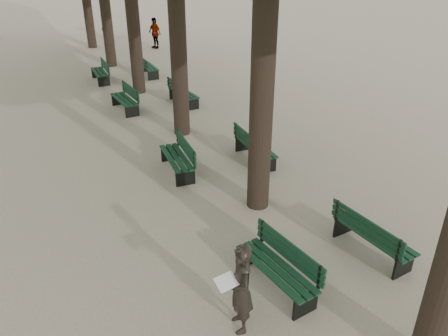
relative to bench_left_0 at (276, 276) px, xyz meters
name	(u,v)px	position (x,y,z in m)	size (l,w,h in m)	color
ground	(269,308)	(-0.37, -0.38, -0.27)	(120.00, 120.00, 0.00)	tan
bench_left_0	(276,276)	(0.00, 0.00, 0.00)	(0.78, 1.86, 0.92)	black
bench_left_1	(177,163)	(0.00, 5.06, 0.00)	(0.73, 1.84, 0.92)	black
bench_left_2	(125,104)	(0.00, 10.60, 0.00)	(0.70, 1.84, 0.92)	black
bench_left_3	(100,76)	(0.00, 14.92, 0.00)	(0.61, 1.81, 0.92)	black
bench_right_0	(372,242)	(2.27, 0.00, 0.00)	(0.72, 1.84, 0.92)	black
bench_right_1	(255,152)	(2.27, 4.74, 0.00)	(0.68, 1.83, 0.92)	black
bench_right_2	(184,97)	(2.27, 10.36, 0.00)	(0.69, 1.83, 0.92)	black
bench_right_3	(149,70)	(2.27, 14.91, 0.00)	(0.62, 1.81, 0.92)	black
man_with_map	(241,289)	(-1.01, -0.52, 0.53)	(0.65, 0.69, 1.61)	black
pedestrian_b	(106,25)	(2.63, 25.28, 0.56)	(1.07, 0.33, 1.66)	#262628
pedestrian_c	(155,33)	(4.51, 20.74, 0.61)	(1.04, 0.35, 1.77)	#262628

